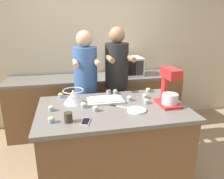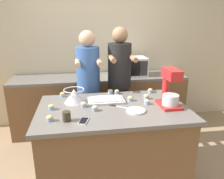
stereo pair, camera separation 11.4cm
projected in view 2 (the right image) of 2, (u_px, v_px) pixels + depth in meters
name	position (u px, v px, depth m)	size (l,w,h in m)	color
ground_plane	(113.00, 179.00, 2.60)	(16.00, 16.00, 0.00)	#937A5B
back_wall	(97.00, 47.00, 3.75)	(10.00, 0.06, 2.70)	beige
island_counter	(113.00, 145.00, 2.46)	(1.57, 0.97, 0.92)	brown
back_counter	(100.00, 103.00, 3.70)	(2.80, 0.60, 0.92)	brown
person_left	(89.00, 90.00, 2.99)	(0.33, 0.50, 1.68)	#232328
person_right	(119.00, 87.00, 3.05)	(0.33, 0.50, 1.72)	#232328
stand_mixer	(170.00, 90.00, 2.29)	(0.20, 0.30, 0.41)	red
mixing_bowl	(74.00, 95.00, 2.42)	(0.23, 0.23, 0.15)	#BCBCC1
baking_tray	(106.00, 100.00, 2.47)	(0.41, 0.25, 0.04)	#BCBCC1
microwave_oven	(129.00, 66.00, 3.58)	(0.55, 0.36, 0.30)	silver
cell_phone	(84.00, 121.00, 1.99)	(0.11, 0.16, 0.01)	silver
drinking_glass	(67.00, 116.00, 1.99)	(0.08, 0.08, 0.09)	#332D1E
small_plate	(136.00, 111.00, 2.20)	(0.19, 0.19, 0.02)	white
knife	(118.00, 106.00, 2.33)	(0.19, 0.14, 0.01)	#BCBCC1
cupcake_0	(130.00, 98.00, 2.48)	(0.06, 0.06, 0.06)	#759EC6
cupcake_1	(147.00, 102.00, 2.38)	(0.06, 0.06, 0.06)	#759EC6
cupcake_2	(146.00, 97.00, 2.54)	(0.06, 0.06, 0.06)	#759EC6
cupcake_3	(62.00, 94.00, 2.62)	(0.06, 0.06, 0.06)	#759EC6
cupcake_4	(150.00, 91.00, 2.76)	(0.06, 0.06, 0.06)	#759EC6
cupcake_5	(51.00, 107.00, 2.24)	(0.06, 0.06, 0.06)	#759EC6
cupcake_6	(95.00, 108.00, 2.21)	(0.06, 0.06, 0.06)	#759EC6
cupcake_7	(50.00, 118.00, 1.99)	(0.06, 0.06, 0.06)	#759EC6
cupcake_8	(117.00, 92.00, 2.71)	(0.06, 0.06, 0.06)	#759EC6
cupcake_9	(110.00, 92.00, 2.72)	(0.06, 0.06, 0.06)	#759EC6
cupcake_10	(84.00, 104.00, 2.31)	(0.06, 0.06, 0.06)	#759EC6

